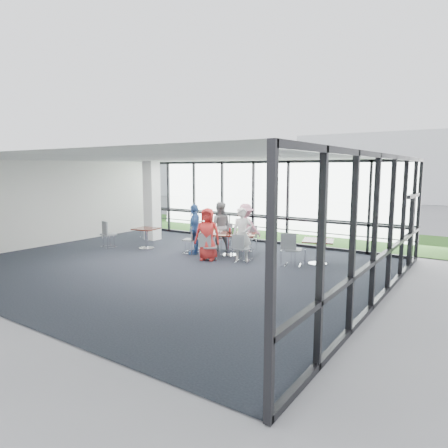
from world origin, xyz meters
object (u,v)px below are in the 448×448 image
Objects in this scene: chair_spare_la at (108,234)px; diner_far_left at (220,226)px; diner_end at (195,229)px; main_table at (229,237)px; diner_near_left at (207,234)px; chair_main_nl at (210,247)px; chair_main_end at (190,240)px; side_table_right at (318,244)px; diner_near_right at (242,235)px; chair_spare_lb at (149,227)px; diner_far_right at (245,228)px; chair_main_nr at (242,249)px; chair_main_fl at (221,237)px; chair_main_fr at (247,239)px; structural_column at (152,201)px; side_table_left at (146,232)px; chair_spare_r at (293,250)px.

diner_far_left is at bearing 45.00° from chair_spare_la.
chair_spare_la is at bearing -104.95° from diner_end.
diner_near_left is (-0.20, -0.94, 0.22)m from main_table.
chair_main_nl reaches higher than main_table.
side_table_right is at bearing 82.22° from chair_main_end.
diner_end is at bearing 149.55° from diner_near_right.
diner_near_left is 1.68× the size of chair_spare_lb.
diner_end is at bearing 40.19° from diner_far_left.
chair_main_nl is (0.68, -1.50, -0.44)m from diner_far_left.
diner_far_right is 1.98m from chair_main_end.
diner_end is 1.99× the size of chair_main_nr.
chair_main_fl is at bearing 45.78° from chair_spare_la.
diner_far_left reaches higher than diner_far_right.
chair_main_fr is at bearing -118.95° from diner_far_right.
diner_near_right is 5.32m from chair_spare_la.
main_table is at bearing 114.86° from diner_far_left.
diner_end is (-0.92, 0.51, 0.02)m from diner_near_left.
chair_main_end is (-1.42, -1.44, 0.03)m from chair_main_fr.
diner_near_left is at bearing 61.31° from chair_main_fr.
diner_near_right is at bearing 148.00° from chair_spare_lb.
chair_main_fl is (3.55, -0.17, -1.14)m from structural_column.
chair_spare_lb is (-3.82, 0.35, -0.37)m from diner_far_left.
diner_near_left is 0.43m from chair_main_nl.
chair_main_end reaches higher than chair_main_nr.
diner_far_right is 4.69m from chair_spare_lb.
structural_column reaches higher than chair_main_fl.
structural_column is 3.73× the size of chair_main_nr.
side_table_right is 1.21× the size of chair_main_fl.
chair_main_nl reaches higher than side_table_left.
diner_near_left is 1.87m from diner_far_right.
chair_main_end is at bearing 26.09° from chair_main_fr.
diner_far_left is 3.24m from chair_spare_r.
structural_column is 2.86× the size of side_table_right.
chair_spare_la is (-0.15, -2.15, -1.11)m from structural_column.
chair_main_nr is (0.11, -0.15, -0.41)m from diner_near_right.
chair_main_end reaches higher than chair_main_nl.
diner_far_right reaches higher than chair_main_end.
chair_main_nl is 0.92× the size of chair_main_fl.
side_table_left is at bearing 142.51° from chair_main_nl.
diner_near_left is 0.97× the size of diner_far_left.
chair_spare_r is at bearing -3.62° from diner_near_left.
chair_main_fr is (0.88, 0.44, -0.43)m from diner_far_left.
chair_spare_la is at bearing -165.95° from side_table_right.
diner_near_left is 1.92× the size of chair_main_fr.
diner_near_left is at bearing 30.17° from diner_end.
chair_main_fr is 4.70m from chair_spare_lb.
chair_spare_r is (2.59, 0.82, -0.34)m from diner_near_left.
chair_main_end is at bearing -167.56° from side_table_right.
diner_near_left is at bearing 176.77° from diner_near_right.
chair_main_fl is at bearing 117.88° from main_table.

